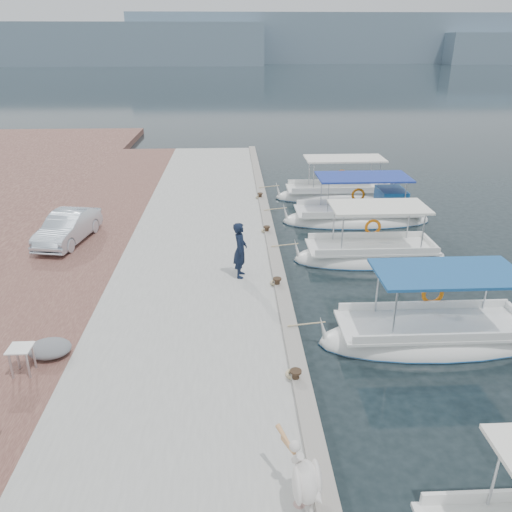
# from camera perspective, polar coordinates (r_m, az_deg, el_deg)

# --- Properties ---
(ground) EXTENTS (400.00, 400.00, 0.00)m
(ground) POSITION_cam_1_polar(r_m,az_deg,el_deg) (15.49, 4.19, -7.69)
(ground) COLOR black
(ground) RESTS_ON ground
(concrete_quay) EXTENTS (6.00, 40.00, 0.50)m
(concrete_quay) POSITION_cam_1_polar(r_m,az_deg,el_deg) (19.77, -6.15, 0.22)
(concrete_quay) COLOR #A5A59F
(concrete_quay) RESTS_ON ground
(quay_curb) EXTENTS (0.44, 40.00, 0.12)m
(quay_curb) POSITION_cam_1_polar(r_m,az_deg,el_deg) (19.68, 1.92, 1.21)
(quay_curb) COLOR gray
(quay_curb) RESTS_ON concrete_quay
(cobblestone_strip) EXTENTS (4.00, 40.00, 0.50)m
(cobblestone_strip) POSITION_cam_1_polar(r_m,az_deg,el_deg) (20.70, -20.10, -0.06)
(cobblestone_strip) COLOR brown
(cobblestone_strip) RESTS_ON ground
(distant_hills) EXTENTS (330.00, 60.00, 18.00)m
(distant_hills) POSITION_cam_1_polar(r_m,az_deg,el_deg) (216.94, 6.01, 23.12)
(distant_hills) COLOR slate
(distant_hills) RESTS_ON ground
(fishing_caique_b) EXTENTS (6.60, 2.24, 2.83)m
(fishing_caique_b) POSITION_cam_1_polar(r_m,az_deg,el_deg) (15.38, 19.46, -8.82)
(fishing_caique_b) COLOR white
(fishing_caique_b) RESTS_ON ground
(fishing_caique_c) EXTENTS (6.09, 2.18, 2.83)m
(fishing_caique_c) POSITION_cam_1_polar(r_m,az_deg,el_deg) (20.24, 12.92, -0.09)
(fishing_caique_c) COLOR white
(fishing_caique_c) RESTS_ON ground
(fishing_caique_d) EXTENTS (7.11, 2.40, 2.83)m
(fishing_caique_d) POSITION_cam_1_polar(r_m,az_deg,el_deg) (24.45, 11.63, 4.30)
(fishing_caique_d) COLOR white
(fishing_caique_d) RESTS_ON ground
(fishing_caique_e) EXTENTS (7.05, 2.20, 2.83)m
(fishing_caique_e) POSITION_cam_1_polar(r_m,az_deg,el_deg) (28.11, 9.46, 6.81)
(fishing_caique_e) COLOR white
(fishing_caique_e) RESTS_ON ground
(mooring_bollards) EXTENTS (0.28, 20.28, 0.33)m
(mooring_bollards) POSITION_cam_1_polar(r_m,az_deg,el_deg) (16.43, 2.44, -2.97)
(mooring_bollards) COLOR black
(mooring_bollards) RESTS_ON concrete_quay
(pelican) EXTENTS (0.85, 1.39, 1.10)m
(pelican) POSITION_cam_1_polar(r_m,az_deg,el_deg) (9.40, 5.63, -24.02)
(pelican) COLOR tan
(pelican) RESTS_ON concrete_quay
(fisherman) EXTENTS (0.54, 0.75, 1.95)m
(fisherman) POSITION_cam_1_polar(r_m,az_deg,el_deg) (16.87, -1.82, 0.69)
(fisherman) COLOR black
(fisherman) RESTS_ON concrete_quay
(parked_car) EXTENTS (1.94, 3.90, 1.23)m
(parked_car) POSITION_cam_1_polar(r_m,az_deg,el_deg) (21.38, -20.72, 3.08)
(parked_car) COLOR silver
(parked_car) RESTS_ON cobblestone_strip
(tarp_bundle) EXTENTS (1.10, 0.90, 0.40)m
(tarp_bundle) POSITION_cam_1_polar(r_m,az_deg,el_deg) (14.08, -22.51, -9.74)
(tarp_bundle) COLOR slate
(tarp_bundle) RESTS_ON cobblestone_strip
(folding_table) EXTENTS (0.55, 0.55, 0.73)m
(folding_table) POSITION_cam_1_polar(r_m,az_deg,el_deg) (13.48, -25.24, -10.19)
(folding_table) COLOR silver
(folding_table) RESTS_ON cobblestone_strip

